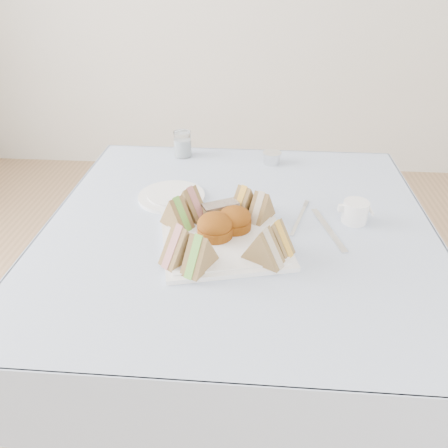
# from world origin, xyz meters

# --- Properties ---
(floor) EXTENTS (4.00, 4.00, 0.00)m
(floor) POSITION_xyz_m (0.00, 0.00, 0.00)
(floor) COLOR #9E7751
(floor) RESTS_ON ground
(table) EXTENTS (0.90, 0.90, 0.74)m
(table) POSITION_xyz_m (0.00, 0.00, 0.37)
(table) COLOR brown
(table) RESTS_ON floor
(tablecloth) EXTENTS (1.02, 1.02, 0.01)m
(tablecloth) POSITION_xyz_m (0.00, 0.00, 0.74)
(tablecloth) COLOR silver
(tablecloth) RESTS_ON table
(serving_plate) EXTENTS (0.36, 0.36, 0.01)m
(serving_plate) POSITION_xyz_m (-0.03, -0.09, 0.75)
(serving_plate) COLOR white
(serving_plate) RESTS_ON tablecloth
(sandwich_fl_a) EXTENTS (0.10, 0.11, 0.09)m
(sandwich_fl_a) POSITION_xyz_m (-0.12, -0.18, 0.80)
(sandwich_fl_a) COLOR #9F7D55
(sandwich_fl_a) RESTS_ON serving_plate
(sandwich_fl_b) EXTENTS (0.08, 0.11, 0.09)m
(sandwich_fl_b) POSITION_xyz_m (-0.08, -0.21, 0.80)
(sandwich_fl_b) COLOR #9F7D55
(sandwich_fl_b) RESTS_ON serving_plate
(sandwich_fr_a) EXTENTS (0.10, 0.09, 0.08)m
(sandwich_fr_a) POSITION_xyz_m (0.09, -0.13, 0.80)
(sandwich_fr_a) COLOR #9F7D55
(sandwich_fr_a) RESTS_ON serving_plate
(sandwich_fr_b) EXTENTS (0.11, 0.09, 0.09)m
(sandwich_fr_b) POSITION_xyz_m (0.06, -0.18, 0.80)
(sandwich_fr_b) COLOR #9F7D55
(sandwich_fr_b) RESTS_ON serving_plate
(sandwich_bl_a) EXTENTS (0.10, 0.09, 0.08)m
(sandwich_bl_a) POSITION_xyz_m (-0.16, -0.04, 0.80)
(sandwich_bl_a) COLOR #9F7D55
(sandwich_bl_a) RESTS_ON serving_plate
(sandwich_bl_b) EXTENTS (0.11, 0.10, 0.09)m
(sandwich_bl_b) POSITION_xyz_m (-0.13, 0.00, 0.80)
(sandwich_bl_b) COLOR #9F7D55
(sandwich_bl_b) RESTS_ON serving_plate
(sandwich_br_a) EXTENTS (0.08, 0.10, 0.08)m
(sandwich_br_a) POSITION_xyz_m (0.06, 0.01, 0.80)
(sandwich_br_a) COLOR #9F7D55
(sandwich_br_a) RESTS_ON serving_plate
(sandwich_br_b) EXTENTS (0.09, 0.10, 0.08)m
(sandwich_br_b) POSITION_xyz_m (0.01, 0.04, 0.80)
(sandwich_br_b) COLOR #9F7D55
(sandwich_br_b) RESTS_ON serving_plate
(scone_left) EXTENTS (0.11, 0.11, 0.06)m
(scone_left) POSITION_xyz_m (-0.06, -0.09, 0.79)
(scone_left) COLOR #9A3F0F
(scone_left) RESTS_ON serving_plate
(scone_right) EXTENTS (0.12, 0.12, 0.06)m
(scone_right) POSITION_xyz_m (-0.01, -0.05, 0.79)
(scone_right) COLOR #9A3F0F
(scone_right) RESTS_ON serving_plate
(pastry_slice) EXTENTS (0.10, 0.08, 0.04)m
(pastry_slice) POSITION_xyz_m (-0.05, 0.00, 0.78)
(pastry_slice) COLOR tan
(pastry_slice) RESTS_ON serving_plate
(side_plate) EXTENTS (0.20, 0.20, 0.01)m
(side_plate) POSITION_xyz_m (-0.20, 0.12, 0.75)
(side_plate) COLOR white
(side_plate) RESTS_ON tablecloth
(water_glass) EXTENTS (0.07, 0.07, 0.09)m
(water_glass) POSITION_xyz_m (-0.22, 0.43, 0.79)
(water_glass) COLOR white
(water_glass) RESTS_ON tablecloth
(tea_strainer) EXTENTS (0.07, 0.07, 0.04)m
(tea_strainer) POSITION_xyz_m (0.09, 0.39, 0.76)
(tea_strainer) COLOR silver
(tea_strainer) RESTS_ON tablecloth
(knife) EXTENTS (0.07, 0.21, 0.00)m
(knife) POSITION_xyz_m (0.23, -0.02, 0.75)
(knife) COLOR silver
(knife) RESTS_ON tablecloth
(fork) EXTENTS (0.05, 0.16, 0.00)m
(fork) POSITION_xyz_m (0.16, 0.02, 0.75)
(fork) COLOR silver
(fork) RESTS_ON tablecloth
(creamer_jug) EXTENTS (0.07, 0.07, 0.06)m
(creamer_jug) POSITION_xyz_m (0.31, 0.03, 0.78)
(creamer_jug) COLOR white
(creamer_jug) RESTS_ON tablecloth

